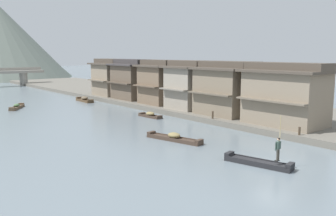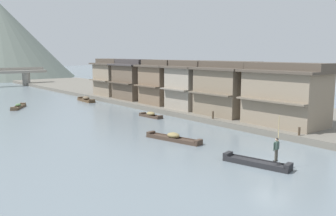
# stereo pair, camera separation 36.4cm
# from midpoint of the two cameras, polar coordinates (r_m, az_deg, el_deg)

# --- Properties ---
(ground_plane) EXTENTS (400.00, 400.00, 0.00)m
(ground_plane) POSITION_cam_midpoint_polar(r_m,az_deg,el_deg) (26.39, 15.89, -8.50)
(ground_plane) COLOR slate
(riverbank_right) EXTENTS (18.00, 110.00, 0.62)m
(riverbank_right) POSITION_cam_midpoint_polar(r_m,az_deg,el_deg) (57.85, 0.17, 1.39)
(riverbank_right) COLOR #6B665B
(riverbank_right) RESTS_ON ground
(boat_foreground_poled) EXTENTS (2.01, 4.87, 0.55)m
(boat_foreground_poled) POSITION_cam_midpoint_polar(r_m,az_deg,el_deg) (25.74, 13.70, -8.43)
(boat_foreground_poled) COLOR #232326
(boat_foreground_poled) RESTS_ON ground
(boatman_person) EXTENTS (0.57, 0.26, 3.04)m
(boatman_person) POSITION_cam_midpoint_polar(r_m,az_deg,el_deg) (24.90, 16.72, -5.85)
(boatman_person) COLOR black
(boatman_person) RESTS_ON boat_foreground_poled
(boat_moored_nearest) EXTENTS (1.36, 4.69, 0.84)m
(boat_moored_nearest) POSITION_cam_midpoint_polar(r_m,az_deg,el_deg) (59.06, -13.29, 1.30)
(boat_moored_nearest) COLOR brown
(boat_moored_nearest) RESTS_ON ground
(boat_moored_second) EXTENTS (3.21, 4.25, 0.69)m
(boat_moored_second) POSITION_cam_midpoint_polar(r_m,az_deg,el_deg) (54.48, -23.07, 0.16)
(boat_moored_second) COLOR brown
(boat_moored_second) RESTS_ON ground
(boat_moored_third) EXTENTS (1.19, 3.54, 0.68)m
(boat_moored_third) POSITION_cam_midpoint_polar(r_m,az_deg,el_deg) (43.36, -3.09, -1.16)
(boat_moored_third) COLOR #423328
(boat_moored_third) RESTS_ON ground
(boat_moored_far) EXTENTS (2.17, 5.68, 0.73)m
(boat_moored_far) POSITION_cam_midpoint_polar(r_m,az_deg,el_deg) (31.79, 0.63, -4.79)
(boat_moored_far) COLOR #423328
(boat_moored_far) RESTS_ON ground
(house_waterfront_nearest) EXTENTS (5.72, 8.35, 6.14)m
(house_waterfront_nearest) POSITION_cam_midpoint_polar(r_m,az_deg,el_deg) (37.09, 17.90, 2.02)
(house_waterfront_nearest) COLOR gray
(house_waterfront_nearest) RESTS_ON riverbank_right
(house_waterfront_second) EXTENTS (6.76, 7.01, 6.14)m
(house_waterfront_second) POSITION_cam_midpoint_polar(r_m,az_deg,el_deg) (42.21, 9.25, 3.09)
(house_waterfront_second) COLOR #7F705B
(house_waterfront_second) RESTS_ON riverbank_right
(house_waterfront_tall) EXTENTS (6.14, 5.53, 6.14)m
(house_waterfront_tall) POSITION_cam_midpoint_polar(r_m,az_deg,el_deg) (46.27, 3.25, 3.69)
(house_waterfront_tall) COLOR gray
(house_waterfront_tall) RESTS_ON riverbank_right
(house_waterfront_narrow) EXTENTS (5.49, 5.91, 6.14)m
(house_waterfront_narrow) POSITION_cam_midpoint_polar(r_m,az_deg,el_deg) (50.48, -1.54, 4.11)
(house_waterfront_narrow) COLOR #75604C
(house_waterfront_narrow) RESTS_ON riverbank_right
(house_waterfront_far) EXTENTS (5.55, 6.79, 6.14)m
(house_waterfront_far) POSITION_cam_midpoint_polar(r_m,az_deg,el_deg) (56.14, -5.91, 4.52)
(house_waterfront_far) COLOR brown
(house_waterfront_far) RESTS_ON riverbank_right
(house_waterfront_end) EXTENTS (5.34, 6.34, 6.14)m
(house_waterfront_end) POSITION_cam_midpoint_polar(r_m,az_deg,el_deg) (61.67, -9.41, 4.83)
(house_waterfront_end) COLOR gray
(house_waterfront_end) RESTS_ON riverbank_right
(mooring_post_dock_near) EXTENTS (0.20, 0.20, 0.72)m
(mooring_post_dock_near) POSITION_cam_midpoint_polar(r_m,az_deg,el_deg) (33.10, 19.86, -3.46)
(mooring_post_dock_near) COLOR #473828
(mooring_post_dock_near) RESTS_ON riverbank_right
(mooring_post_dock_mid) EXTENTS (0.20, 0.20, 0.82)m
(mooring_post_dock_mid) POSITION_cam_midpoint_polar(r_m,az_deg,el_deg) (39.20, 6.84, -1.10)
(mooring_post_dock_mid) COLOR #473828
(mooring_post_dock_mid) RESTS_ON riverbank_right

